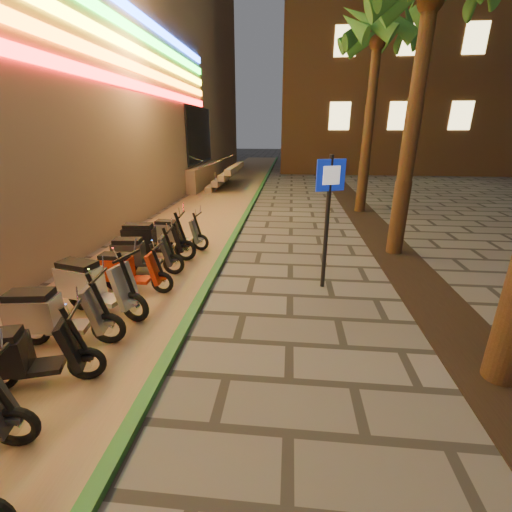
# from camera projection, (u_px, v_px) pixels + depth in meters

# --- Properties ---
(ground) EXTENTS (120.00, 120.00, 0.00)m
(ground) POSITION_uv_depth(u_px,v_px,m) (193.00, 503.00, 3.04)
(ground) COLOR #474442
(ground) RESTS_ON ground
(parking_strip) EXTENTS (3.40, 60.00, 0.01)m
(parking_strip) POSITION_uv_depth(u_px,v_px,m) (198.00, 219.00, 12.61)
(parking_strip) COLOR #8C7251
(parking_strip) RESTS_ON ground
(green_curb) EXTENTS (0.18, 60.00, 0.10)m
(green_curb) POSITION_uv_depth(u_px,v_px,m) (243.00, 219.00, 12.43)
(green_curb) COLOR #256329
(green_curb) RESTS_ON ground
(planting_strip) EXTENTS (1.20, 40.00, 0.02)m
(planting_strip) POSITION_uv_depth(u_px,v_px,m) (419.00, 283.00, 7.36)
(planting_strip) COLOR black
(planting_strip) RESTS_ON ground
(apartment_block) EXTENTS (18.00, 16.06, 25.00)m
(apartment_block) POSITION_uv_depth(u_px,v_px,m) (398.00, 6.00, 27.72)
(apartment_block) COLOR brown
(apartment_block) RESTS_ON ground
(palm_d) EXTENTS (2.97, 3.02, 7.16)m
(palm_d) POSITION_uv_depth(u_px,v_px,m) (377.00, 43.00, 11.84)
(palm_d) COLOR #472D19
(palm_d) RESTS_ON ground
(pedestrian_sign) EXTENTS (0.56, 0.26, 2.69)m
(pedestrian_sign) POSITION_uv_depth(u_px,v_px,m) (328.00, 205.00, 6.64)
(pedestrian_sign) COLOR black
(pedestrian_sign) RESTS_ON ground
(scooter_6) EXTENTS (1.53, 0.83, 1.09)m
(scooter_6) POSITION_uv_depth(u_px,v_px,m) (20.00, 356.00, 4.25)
(scooter_6) COLOR black
(scooter_6) RESTS_ON ground
(scooter_7) EXTENTS (1.69, 0.69, 1.19)m
(scooter_7) POSITION_uv_depth(u_px,v_px,m) (52.00, 315.00, 5.11)
(scooter_7) COLOR black
(scooter_7) RESTS_ON ground
(scooter_8) EXTENTS (1.78, 0.85, 1.26)m
(scooter_8) POSITION_uv_depth(u_px,v_px,m) (93.00, 286.00, 6.00)
(scooter_8) COLOR black
(scooter_8) RESTS_ON ground
(scooter_9) EXTENTS (1.48, 0.52, 1.05)m
(scooter_9) POSITION_uv_depth(u_px,v_px,m) (127.00, 271.00, 6.86)
(scooter_9) COLOR black
(scooter_9) RESTS_ON ground
(scooter_10) EXTENTS (1.58, 0.59, 1.11)m
(scooter_10) POSITION_uv_depth(u_px,v_px,m) (140.00, 254.00, 7.68)
(scooter_10) COLOR black
(scooter_10) RESTS_ON ground
(scooter_11) EXTENTS (1.78, 0.66, 1.25)m
(scooter_11) POSITION_uv_depth(u_px,v_px,m) (151.00, 240.00, 8.47)
(scooter_11) COLOR black
(scooter_11) RESTS_ON ground
(scooter_12) EXTENTS (1.49, 0.52, 1.05)m
(scooter_12) POSITION_uv_depth(u_px,v_px,m) (175.00, 233.00, 9.35)
(scooter_12) COLOR black
(scooter_12) RESTS_ON ground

